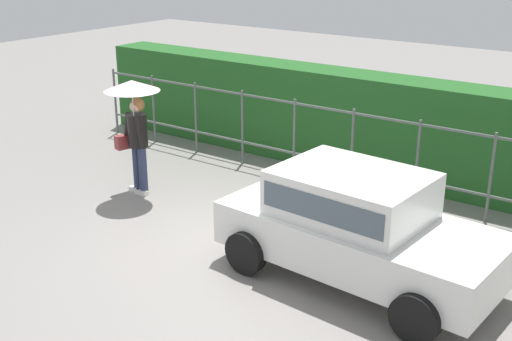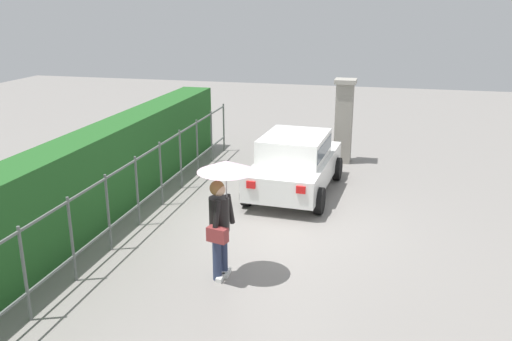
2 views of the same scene
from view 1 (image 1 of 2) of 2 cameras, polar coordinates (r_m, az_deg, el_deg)
ground_plane at (r=9.78m, az=-2.46°, el=-6.37°), size 40.00×40.00×0.00m
car at (r=8.60m, az=8.81°, el=-4.50°), size 3.82×2.05×1.48m
pedestrian at (r=11.31m, az=-10.66°, el=5.07°), size 0.95×0.95×2.06m
fence_section at (r=11.90m, az=5.86°, el=2.71°), size 11.05×0.05×1.50m
hedge_row at (r=12.72m, az=8.21°, el=4.32°), size 12.00×0.90×1.90m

